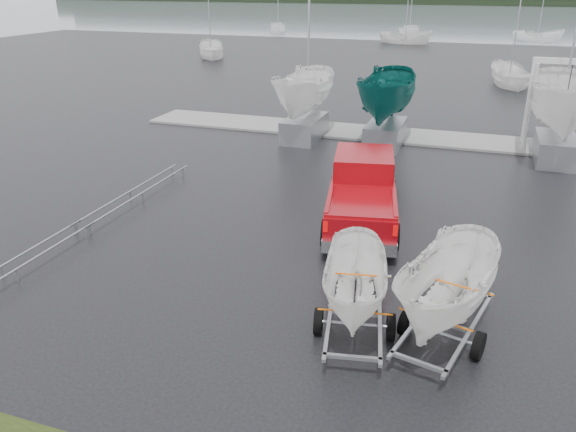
{
  "coord_description": "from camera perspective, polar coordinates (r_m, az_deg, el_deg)",
  "views": [
    {
      "loc": [
        2.17,
        -14.93,
        7.37
      ],
      "look_at": [
        -2.53,
        -1.2,
        1.2
      ],
      "focal_mm": 35.0,
      "sensor_mm": 36.0,
      "label": 1
    }
  ],
  "objects": [
    {
      "name": "boat_hoist",
      "position": [
        28.56,
        26.52,
        11.2
      ],
      "size": [
        3.3,
        2.18,
        4.12
      ],
      "color": "silver",
      "rests_on": "ground"
    },
    {
      "name": "pickup_truck",
      "position": [
        18.48,
        7.59,
        2.85
      ],
      "size": [
        3.16,
        6.38,
        2.03
      ],
      "rotation": [
        0.0,
        0.0,
        0.19
      ],
      "color": "maroon",
      "rests_on": "ground"
    },
    {
      "name": "moored_boat_1",
      "position": [
        72.81,
        11.78,
        16.77
      ],
      "size": [
        2.63,
        2.57,
        11.21
      ],
      "rotation": [
        0.0,
        0.0,
        1.5
      ],
      "color": "white",
      "rests_on": "ground"
    },
    {
      "name": "lake",
      "position": [
        115.19,
        18.75,
        18.23
      ],
      "size": [
        300.0,
        300.0,
        0.0
      ],
      "primitive_type": "plane",
      "color": "gray",
      "rests_on": "ground"
    },
    {
      "name": "keelboat_2",
      "position": [
        26.33,
        26.92,
        13.93
      ],
      "size": [
        2.69,
        3.2,
        10.87
      ],
      "color": "#999CA1",
      "rests_on": "ground"
    },
    {
      "name": "dock",
      "position": [
        28.96,
        14.1,
        7.7
      ],
      "size": [
        30.0,
        3.0,
        0.12
      ],
      "primitive_type": "cube",
      "color": "gray",
      "rests_on": "ground"
    },
    {
      "name": "trailer_hitched",
      "position": [
        11.92,
        7.23,
        -2.21
      ],
      "size": [
        1.88,
        3.76,
        4.26
      ],
      "rotation": [
        0.0,
        0.0,
        0.19
      ],
      "color": "#999CA1",
      "rests_on": "ground"
    },
    {
      "name": "moored_boat_4",
      "position": [
        86.32,
        -1.0,
        18.13
      ],
      "size": [
        2.89,
        2.92,
        10.94
      ],
      "rotation": [
        0.0,
        0.0,
        0.38
      ],
      "color": "white",
      "rests_on": "ground"
    },
    {
      "name": "moored_boat_2",
      "position": [
        45.84,
        21.46,
        12.25
      ],
      "size": [
        2.83,
        2.88,
        11.12
      ],
      "rotation": [
        0.0,
        0.0,
        3.37
      ],
      "color": "white",
      "rests_on": "ground"
    },
    {
      "name": "mast_rack_0",
      "position": [
        20.69,
        -15.18,
        2.36
      ],
      "size": [
        0.56,
        6.5,
        0.06
      ],
      "rotation": [
        0.0,
        0.0,
        1.57
      ],
      "color": "#999CA1",
      "rests_on": "ground"
    },
    {
      "name": "moored_boat_6",
      "position": [
        80.86,
        12.19,
        17.32
      ],
      "size": [
        2.5,
        2.56,
        11.26
      ],
      "rotation": [
        0.0,
        0.0,
        6.26
      ],
      "color": "white",
      "rests_on": "ground"
    },
    {
      "name": "ground_plane",
      "position": [
        16.79,
        9.54,
        -3.35
      ],
      "size": [
        120.0,
        120.0,
        0.0
      ],
      "primitive_type": "plane",
      "color": "black",
      "rests_on": "ground"
    },
    {
      "name": "keelboat_1",
      "position": [
        26.68,
        10.34,
        15.07
      ],
      "size": [
        2.42,
        3.2,
        7.54
      ],
      "color": "#999CA1",
      "rests_on": "ground"
    },
    {
      "name": "moored_boat_5",
      "position": [
        80.48,
        23.96,
        15.91
      ],
      "size": [
        2.48,
        2.42,
        11.04
      ],
      "rotation": [
        0.0,
        0.0,
        1.51
      ],
      "color": "white",
      "rests_on": "ground"
    },
    {
      "name": "trailer_parked",
      "position": [
        11.83,
        16.75,
        -1.53
      ],
      "size": [
        2.01,
        3.78,
        4.88
      ],
      "rotation": [
        0.0,
        0.0,
        -0.24
      ],
      "color": "#999CA1",
      "rests_on": "ground"
    },
    {
      "name": "moored_boat_0",
      "position": [
        59.11,
        -7.79,
        15.67
      ],
      "size": [
        3.29,
        3.32,
        11.2
      ],
      "rotation": [
        0.0,
        0.0,
        3.64
      ],
      "color": "white",
      "rests_on": "ground"
    },
    {
      "name": "keelboat_0",
      "position": [
        27.4,
        1.77,
        15.16
      ],
      "size": [
        2.29,
        3.2,
        10.46
      ],
      "color": "#999CA1",
      "rests_on": "ground"
    },
    {
      "name": "mast_rack_1",
      "position": [
        16.52,
        -26.55,
        -4.75
      ],
      "size": [
        0.56,
        6.5,
        0.06
      ],
      "rotation": [
        0.0,
        0.0,
        1.57
      ],
      "color": "#999CA1",
      "rests_on": "ground"
    }
  ]
}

